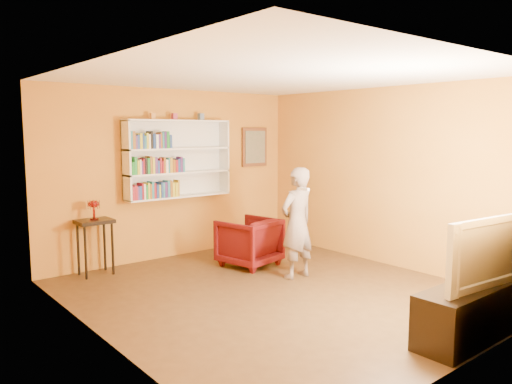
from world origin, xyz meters
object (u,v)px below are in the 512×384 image
Objects in this scene: console_table at (95,229)px; tv_cabinet at (473,312)px; television at (476,251)px; armchair at (249,242)px; ruby_lustre at (94,206)px; person at (297,223)px; bookshelf at (177,159)px.

console_table is 0.53× the size of tv_cabinet.
television is (2.04, -4.50, 0.22)m from console_table.
console_table reaches higher than armchair.
console_table is 2.90× the size of ruby_lustre.
person reaches higher than tv_cabinet.
television is at bearing -82.69° from bookshelf.
bookshelf is 2.26× the size of console_table.
television reaches higher than console_table.
tv_cabinet is (2.04, -4.50, -0.73)m from ruby_lustre.
console_table is 1.00× the size of armchair.
console_table is at bearing -37.77° from armchair.
ruby_lustre is 2.87m from person.
ruby_lustre is 4.99m from tv_cabinet.
console_table is 0.34m from ruby_lustre.
ruby_lustre is (0.00, -0.00, 0.34)m from console_table.
person is 1.29× the size of television.
bookshelf is 4.88m from tv_cabinet.
bookshelf is 1.50× the size of television.
armchair is (2.00, -1.00, -0.63)m from ruby_lustre.
console_table is 0.51× the size of person.
bookshelf is 1.73m from console_table.
person is (0.68, -2.08, -0.82)m from bookshelf.
person reaches higher than armchair.
console_table is 4.96m from tv_cabinet.
bookshelf is at bearing -74.36° from person.
person is at bearing -71.96° from bookshelf.
tv_cabinet is at bearing 85.88° from person.
ruby_lustre reaches higher than armchair.
console_table is 4.95m from television.
person is 2.63m from tv_cabinet.
person is at bearing 93.95° from television.
armchair reaches higher than tv_cabinet.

